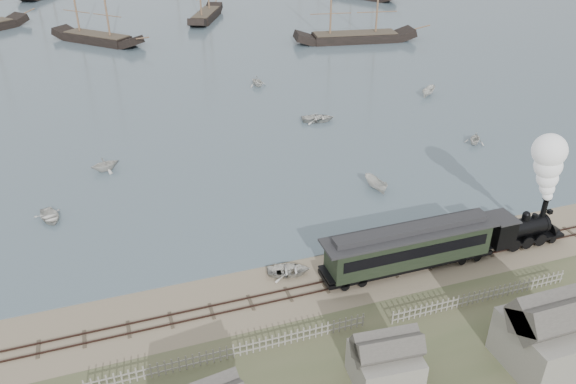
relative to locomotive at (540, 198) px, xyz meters
name	(u,v)px	position (x,y,z in m)	size (l,w,h in m)	color
ground	(292,277)	(-21.40, 2.00, -4.47)	(600.00, 600.00, 0.00)	gray
rail_track	(301,291)	(-21.40, 0.00, -4.43)	(120.00, 1.80, 0.16)	#34211C
picket_fence_west	(235,358)	(-27.90, -5.00, -4.47)	(19.00, 0.10, 1.20)	gray
picket_fence_east	(481,302)	(-8.90, -5.50, -4.47)	(15.00, 0.10, 1.20)	gray
shed_mid	(383,381)	(-19.40, -10.00, -4.47)	(4.00, 3.50, 3.60)	gray
shed_right	(546,362)	(-8.40, -12.00, -4.47)	(6.00, 5.00, 5.10)	gray
locomotive	(540,198)	(0.00, 0.00, 0.00)	(7.78, 2.90, 9.70)	black
passenger_coach	(409,246)	(-12.19, 0.00, -2.22)	(14.68, 2.83, 3.56)	black
beached_dinghy	(289,270)	(-21.54, 2.43, -4.11)	(3.50, 2.50, 0.73)	beige
rowboat_0	(50,217)	(-40.08, 17.30, -4.06)	(3.39, 2.42, 0.70)	beige
rowboat_1	(105,164)	(-34.62, 26.13, -3.61)	(3.05, 2.63, 1.61)	beige
rowboat_2	(376,184)	(-8.62, 12.87, -3.79)	(3.20, 1.20, 1.23)	beige
rowboat_3	(318,118)	(-7.50, 31.95, -3.96)	(4.31, 3.08, 0.89)	beige
rowboat_4	(475,138)	(7.74, 19.23, -3.69)	(2.72, 2.35, 1.43)	beige
rowboat_5	(428,91)	(11.48, 36.09, -3.78)	(3.27, 1.23, 1.26)	beige
rowboat_7	(257,81)	(-11.12, 48.13, -3.61)	(3.03, 2.62, 1.60)	beige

